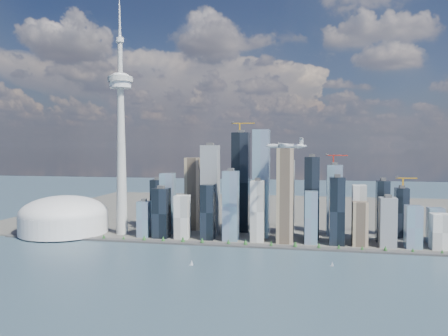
% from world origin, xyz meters
% --- Properties ---
extents(ground, '(4000.00, 4000.00, 0.00)m').
position_xyz_m(ground, '(0.00, 0.00, 0.00)').
color(ground, '#33475A').
rests_on(ground, ground).
extents(seawall, '(1100.00, 22.00, 4.00)m').
position_xyz_m(seawall, '(0.00, 250.00, 2.00)').
color(seawall, '#383838').
rests_on(seawall, ground).
extents(land, '(1400.00, 900.00, 3.00)m').
position_xyz_m(land, '(0.00, 700.00, 1.50)').
color(land, '#4C4C47').
rests_on(land, ground).
extents(shoreline_trees, '(960.53, 7.20, 8.80)m').
position_xyz_m(shoreline_trees, '(0.00, 250.00, 8.78)').
color(shoreline_trees, '#3F2D1E').
rests_on(shoreline_trees, seawall).
extents(skyscraper_cluster, '(736.00, 142.00, 259.20)m').
position_xyz_m(skyscraper_cluster, '(59.62, 336.82, 80.46)').
color(skyscraper_cluster, black).
rests_on(skyscraper_cluster, land).
extents(needle_tower, '(56.00, 56.00, 550.50)m').
position_xyz_m(needle_tower, '(-300.00, 310.00, 235.84)').
color(needle_tower, '#AAAAA5').
rests_on(needle_tower, land).
extents(dome_stadium, '(200.00, 200.00, 86.00)m').
position_xyz_m(dome_stadium, '(-440.00, 300.00, 39.44)').
color(dome_stadium, silver).
rests_on(dome_stadium, land).
extents(airplane, '(79.04, 69.95, 19.26)m').
position_xyz_m(airplane, '(76.66, 206.56, 206.22)').
color(airplane, silver).
rests_on(airplane, ground).
extents(sailboat_west, '(7.63, 2.77, 10.54)m').
position_xyz_m(sailboat_west, '(-76.82, 94.18, 3.38)').
color(sailboat_west, silver).
rests_on(sailboat_west, ground).
extents(sailboat_east, '(6.49, 3.66, 9.15)m').
position_xyz_m(sailboat_east, '(160.40, 134.95, 2.94)').
color(sailboat_east, silver).
rests_on(sailboat_east, ground).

